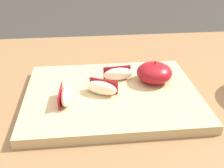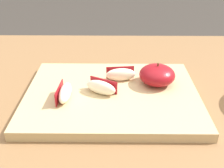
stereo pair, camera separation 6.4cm
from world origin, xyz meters
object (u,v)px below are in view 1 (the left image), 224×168
(cutting_board, at_px, (112,95))
(apple_wedge_left, at_px, (66,96))
(apple_wedge_right, at_px, (102,88))
(apple_half_skin_up, at_px, (154,73))
(apple_wedge_front, at_px, (118,74))

(cutting_board, xyz_separation_m, apple_wedge_left, (-0.10, -0.03, 0.03))
(apple_wedge_left, height_order, apple_wedge_right, same)
(apple_wedge_right, bearing_deg, apple_wedge_left, -162.31)
(apple_half_skin_up, xyz_separation_m, apple_wedge_left, (-0.21, -0.07, -0.01))
(apple_wedge_left, bearing_deg, apple_wedge_right, 17.69)
(apple_wedge_right, bearing_deg, cutting_board, 19.25)
(cutting_board, distance_m, apple_wedge_left, 0.11)
(apple_wedge_front, relative_size, apple_wedge_right, 0.99)
(apple_wedge_right, bearing_deg, apple_wedge_front, 54.80)
(apple_wedge_front, bearing_deg, apple_half_skin_up, -10.79)
(apple_wedge_front, bearing_deg, apple_wedge_left, -144.20)
(apple_wedge_left, height_order, apple_wedge_front, same)
(apple_wedge_left, distance_m, apple_wedge_right, 0.08)
(apple_wedge_left, bearing_deg, apple_wedge_front, 35.80)
(apple_wedge_left, distance_m, apple_wedge_front, 0.15)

